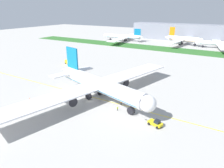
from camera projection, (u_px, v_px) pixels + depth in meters
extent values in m
plane|color=#ADAAA5|center=(90.00, 100.00, 78.63)|extent=(600.00, 600.00, 0.00)
cube|color=yellow|center=(95.00, 98.00, 80.97)|extent=(280.00, 0.36, 0.01)
cube|color=#2D6628|center=(172.00, 50.00, 174.89)|extent=(320.00, 24.00, 0.10)
cylinder|color=white|center=(100.00, 84.00, 77.06)|extent=(43.09, 16.71, 5.72)
cube|color=#0C6B9E|center=(100.00, 87.00, 77.42)|extent=(41.31, 15.82, 0.69)
sphere|color=white|center=(148.00, 104.00, 61.53)|extent=(5.44, 5.44, 5.44)
cone|color=white|center=(66.00, 70.00, 93.11)|extent=(7.34, 6.33, 4.86)
cube|color=#0C6B9E|center=(72.00, 58.00, 86.57)|extent=(7.64, 2.57, 9.16)
cube|color=white|center=(82.00, 69.00, 93.21)|extent=(6.95, 10.07, 0.40)
cube|color=white|center=(61.00, 75.00, 85.78)|extent=(6.95, 10.07, 0.40)
cube|color=white|center=(132.00, 73.00, 93.21)|extent=(19.22, 39.91, 0.46)
cube|color=white|center=(43.00, 102.00, 64.32)|extent=(19.22, 39.91, 0.46)
cylinder|color=#B7BABF|center=(122.00, 82.00, 87.29)|extent=(6.07, 4.45, 3.15)
cylinder|color=black|center=(126.00, 83.00, 85.47)|extent=(1.31, 3.31, 3.30)
cylinder|color=#B7BABF|center=(69.00, 100.00, 69.73)|extent=(6.07, 4.45, 3.15)
cylinder|color=black|center=(73.00, 102.00, 67.91)|extent=(1.31, 3.31, 3.30)
cylinder|color=black|center=(131.00, 108.00, 67.48)|extent=(0.60, 0.60, 2.22)
cylinder|color=black|center=(131.00, 111.00, 67.87)|extent=(2.94, 1.89, 2.72)
cylinder|color=black|center=(100.00, 89.00, 82.74)|extent=(0.60, 0.60, 2.22)
cylinder|color=black|center=(100.00, 92.00, 83.14)|extent=(2.94, 1.89, 2.72)
cylinder|color=black|center=(88.00, 93.00, 78.84)|extent=(0.60, 0.60, 2.22)
cylinder|color=black|center=(88.00, 96.00, 79.24)|extent=(2.94, 1.89, 2.72)
cube|color=black|center=(146.00, 101.00, 61.85)|extent=(3.05, 4.66, 1.03)
sphere|color=black|center=(81.00, 73.00, 89.70)|extent=(0.40, 0.40, 0.40)
sphere|color=black|center=(86.00, 75.00, 86.95)|extent=(0.40, 0.40, 0.40)
sphere|color=black|center=(92.00, 77.00, 84.20)|extent=(0.40, 0.40, 0.40)
sphere|color=black|center=(98.00, 79.00, 81.45)|extent=(0.40, 0.40, 0.40)
sphere|color=black|center=(105.00, 82.00, 78.70)|extent=(0.40, 0.40, 0.40)
sphere|color=black|center=(112.00, 84.00, 75.95)|extent=(0.40, 0.40, 0.40)
sphere|color=black|center=(120.00, 87.00, 73.20)|extent=(0.40, 0.40, 0.40)
sphere|color=black|center=(128.00, 90.00, 70.45)|extent=(0.40, 0.40, 0.40)
sphere|color=black|center=(137.00, 93.00, 67.70)|extent=(0.40, 0.40, 0.40)
cube|color=yellow|center=(155.00, 123.00, 61.38)|extent=(4.78, 3.23, 0.78)
cube|color=black|center=(157.00, 122.00, 60.64)|extent=(1.94, 2.00, 0.90)
cylinder|color=black|center=(147.00, 120.00, 63.53)|extent=(1.77, 0.58, 0.12)
cylinder|color=black|center=(149.00, 124.00, 61.84)|extent=(0.96, 0.57, 0.90)
cylinder|color=black|center=(153.00, 121.00, 63.25)|extent=(0.96, 0.57, 0.90)
cylinder|color=black|center=(157.00, 128.00, 59.79)|extent=(0.96, 0.57, 0.90)
cylinder|color=black|center=(161.00, 125.00, 61.20)|extent=(0.96, 0.57, 0.90)
cylinder|color=black|center=(117.00, 110.00, 70.38)|extent=(0.12, 0.12, 0.82)
cylinder|color=#BFE519|center=(117.00, 108.00, 70.06)|extent=(0.10, 0.10, 0.52)
cylinder|color=black|center=(118.00, 110.00, 70.49)|extent=(0.12, 0.12, 0.82)
cylinder|color=#BFE519|center=(118.00, 108.00, 70.34)|extent=(0.10, 0.10, 0.52)
cube|color=#BFE519|center=(118.00, 108.00, 70.19)|extent=(0.37, 0.48, 0.58)
sphere|color=#8C6647|center=(118.00, 107.00, 70.04)|extent=(0.22, 0.22, 0.22)
cylinder|color=black|center=(122.00, 104.00, 74.79)|extent=(0.12, 0.12, 0.80)
cylinder|color=orange|center=(122.00, 102.00, 74.52)|extent=(0.09, 0.09, 0.51)
cylinder|color=black|center=(121.00, 104.00, 74.83)|extent=(0.12, 0.12, 0.80)
cylinder|color=orange|center=(121.00, 102.00, 74.63)|extent=(0.09, 0.09, 0.51)
cube|color=orange|center=(121.00, 102.00, 74.56)|extent=(0.47, 0.34, 0.57)
sphere|color=#8C6647|center=(121.00, 101.00, 74.42)|extent=(0.22, 0.22, 0.22)
cube|color=#F2590C|center=(30.00, 99.00, 79.81)|extent=(0.36, 0.36, 0.03)
cone|color=#F2590C|center=(30.00, 98.00, 79.71)|extent=(0.28, 0.28, 0.55)
cylinder|color=white|center=(30.00, 98.00, 79.70)|extent=(0.17, 0.17, 0.06)
cube|color=#F2590C|center=(37.00, 103.00, 76.16)|extent=(0.36, 0.36, 0.03)
cone|color=#F2590C|center=(37.00, 103.00, 76.06)|extent=(0.28, 0.28, 0.55)
cylinder|color=white|center=(37.00, 102.00, 76.05)|extent=(0.17, 0.17, 0.06)
cube|color=yellow|center=(69.00, 62.00, 128.83)|extent=(4.52, 3.30, 2.51)
cube|color=yellow|center=(67.00, 61.00, 130.74)|extent=(2.13, 2.47, 1.98)
cube|color=#263347|center=(66.00, 61.00, 131.11)|extent=(0.63, 1.77, 0.87)
cylinder|color=black|center=(65.00, 63.00, 130.42)|extent=(0.95, 0.56, 0.90)
cylinder|color=black|center=(68.00, 63.00, 131.76)|extent=(0.95, 0.56, 0.90)
cylinder|color=black|center=(68.00, 64.00, 127.90)|extent=(0.95, 0.56, 0.90)
cylinder|color=black|center=(71.00, 64.00, 129.24)|extent=(0.95, 0.56, 0.90)
cylinder|color=white|center=(123.00, 36.00, 222.31)|extent=(40.51, 9.39, 4.27)
cube|color=#0C6B9E|center=(123.00, 37.00, 222.58)|extent=(38.86, 8.85, 0.51)
sphere|color=white|center=(106.00, 35.00, 230.28)|extent=(4.06, 4.06, 4.06)
cone|color=white|center=(142.00, 37.00, 213.95)|extent=(5.13, 4.20, 3.63)
cube|color=#0C6B9E|center=(137.00, 32.00, 214.01)|extent=(7.25, 1.35, 6.84)
cube|color=white|center=(137.00, 37.00, 211.80)|extent=(5.27, 7.35, 0.30)
cube|color=white|center=(139.00, 36.00, 219.11)|extent=(5.27, 7.35, 0.30)
cube|color=white|center=(118.00, 39.00, 204.40)|extent=(13.43, 37.10, 0.34)
cube|color=white|center=(130.00, 35.00, 239.10)|extent=(13.43, 37.10, 0.34)
cylinder|color=#B7BABF|center=(119.00, 40.00, 212.29)|extent=(4.33, 2.85, 2.35)
cylinder|color=black|center=(118.00, 39.00, 213.05)|extent=(0.67, 2.49, 2.47)
cylinder|color=#B7BABF|center=(127.00, 37.00, 233.03)|extent=(4.33, 2.85, 2.35)
cylinder|color=black|center=(125.00, 37.00, 233.79)|extent=(0.67, 2.49, 2.47)
cylinder|color=black|center=(110.00, 38.00, 229.09)|extent=(0.45, 0.45, 1.66)
cylinder|color=black|center=(110.00, 39.00, 229.39)|extent=(2.13, 1.17, 2.03)
cylinder|color=black|center=(125.00, 40.00, 220.24)|extent=(0.45, 0.45, 1.66)
cylinder|color=black|center=(125.00, 40.00, 220.54)|extent=(2.13, 1.17, 2.03)
cylinder|color=black|center=(126.00, 39.00, 224.08)|extent=(0.45, 0.45, 1.66)
cylinder|color=black|center=(126.00, 40.00, 224.38)|extent=(2.13, 1.17, 2.03)
cylinder|color=white|center=(184.00, 39.00, 195.93)|extent=(30.32, 9.06, 5.19)
cube|color=orange|center=(183.00, 40.00, 196.25)|extent=(29.08, 8.49, 0.62)
sphere|color=white|center=(201.00, 41.00, 186.41)|extent=(4.93, 4.93, 4.93)
cone|color=white|center=(167.00, 37.00, 205.83)|extent=(6.24, 5.12, 4.41)
cube|color=orange|center=(172.00, 31.00, 200.81)|extent=(5.40, 1.22, 8.31)
cube|color=white|center=(173.00, 37.00, 207.09)|extent=(4.35, 8.66, 0.36)
cube|color=white|center=(169.00, 38.00, 199.49)|extent=(4.35, 8.66, 0.36)
cube|color=white|center=(188.00, 38.00, 208.77)|extent=(10.04, 27.53, 0.42)
cube|color=white|center=(176.00, 42.00, 185.28)|extent=(10.04, 27.53, 0.42)
cylinder|color=#B7BABF|center=(186.00, 40.00, 204.38)|extent=(5.26, 3.48, 2.86)
cylinder|color=black|center=(189.00, 40.00, 202.95)|extent=(0.82, 3.03, 3.00)
cylinder|color=#B7BABF|center=(179.00, 43.00, 189.75)|extent=(5.26, 3.48, 2.86)
cylinder|color=black|center=(181.00, 43.00, 188.32)|extent=(0.82, 3.03, 3.00)
cylinder|color=black|center=(195.00, 44.00, 190.61)|extent=(0.54, 0.54, 2.01)
cylinder|color=black|center=(195.00, 45.00, 190.97)|extent=(2.59, 1.42, 2.47)
cylinder|color=black|center=(182.00, 42.00, 200.59)|extent=(0.54, 0.54, 2.01)
cylinder|color=black|center=(182.00, 43.00, 200.95)|extent=(2.59, 1.42, 2.47)
cylinder|color=black|center=(180.00, 43.00, 196.61)|extent=(0.54, 0.54, 2.01)
cylinder|color=black|center=(180.00, 44.00, 196.97)|extent=(2.59, 1.42, 2.47)
cylinder|color=white|center=(218.00, 43.00, 180.06)|extent=(32.50, 10.44, 4.03)
cube|color=#055938|center=(218.00, 44.00, 180.31)|extent=(31.17, 9.87, 0.48)
sphere|color=white|center=(197.00, 42.00, 185.41)|extent=(3.82, 3.82, 3.82)
cube|color=white|center=(223.00, 47.00, 165.13)|extent=(12.82, 29.95, 0.32)
cube|color=white|center=(217.00, 41.00, 194.35)|extent=(12.82, 29.95, 0.32)
cylinder|color=#B7BABF|center=(220.00, 47.00, 171.64)|extent=(4.19, 2.94, 2.21)
cylinder|color=black|center=(218.00, 47.00, 172.24)|extent=(0.79, 2.34, 2.33)
cylinder|color=#B7BABF|center=(217.00, 44.00, 189.31)|extent=(4.19, 2.94, 2.21)
cylinder|color=black|center=(215.00, 43.00, 189.90)|extent=(0.79, 2.34, 2.33)
cylinder|color=black|center=(203.00, 46.00, 184.86)|extent=(0.42, 0.42, 1.56)
cylinder|color=black|center=(203.00, 46.00, 185.14)|extent=(2.05, 1.23, 1.91)
cylinder|color=black|center=(221.00, 47.00, 178.39)|extent=(0.42, 0.42, 1.56)
cylinder|color=black|center=(221.00, 48.00, 178.67)|extent=(2.05, 1.23, 1.91)
cylinder|color=black|center=(220.00, 46.00, 182.12)|extent=(0.42, 0.42, 1.56)
cylinder|color=black|center=(220.00, 47.00, 182.40)|extent=(2.05, 1.23, 1.91)
cube|color=gray|center=(188.00, 32.00, 222.63)|extent=(126.94, 20.00, 18.00)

